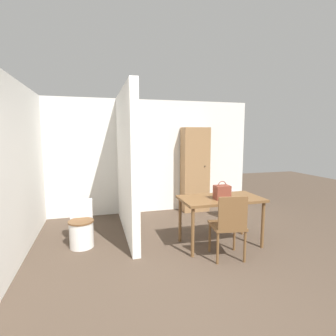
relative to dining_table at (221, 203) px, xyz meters
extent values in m
plane|color=#4C3D30|center=(-0.86, -1.29, -0.68)|extent=(16.00, 16.00, 0.00)
cube|color=white|center=(-0.86, 2.15, 0.57)|extent=(5.04, 0.12, 2.50)
cube|color=white|center=(-2.94, 0.40, 0.57)|extent=(0.12, 4.38, 2.50)
cube|color=white|center=(-1.35, 0.98, 0.57)|extent=(0.12, 2.23, 2.50)
cube|color=brown|center=(0.00, 0.00, 0.07)|extent=(1.27, 0.69, 0.04)
cylinder|color=brown|center=(-0.57, -0.29, -0.32)|extent=(0.05, 0.05, 0.73)
cylinder|color=brown|center=(0.57, -0.29, -0.32)|extent=(0.05, 0.05, 0.73)
cylinder|color=brown|center=(-0.57, 0.29, -0.32)|extent=(0.05, 0.05, 0.73)
cylinder|color=brown|center=(0.57, 0.29, -0.32)|extent=(0.05, 0.05, 0.73)
cube|color=brown|center=(-0.11, -0.41, -0.22)|extent=(0.50, 0.50, 0.04)
cube|color=brown|center=(-0.14, -0.62, 0.02)|extent=(0.40, 0.09, 0.45)
cylinder|color=brown|center=(-0.27, -0.20, -0.46)|extent=(0.04, 0.04, 0.44)
cylinder|color=brown|center=(0.11, -0.25, -0.46)|extent=(0.04, 0.04, 0.44)
cylinder|color=brown|center=(-0.32, -0.57, -0.46)|extent=(0.04, 0.04, 0.44)
cylinder|color=brown|center=(0.05, -0.63, -0.46)|extent=(0.04, 0.04, 0.44)
cylinder|color=white|center=(-2.12, 0.49, -0.48)|extent=(0.36, 0.36, 0.40)
cylinder|color=brown|center=(-2.12, 0.49, -0.27)|extent=(0.39, 0.39, 0.02)
cube|color=white|center=(-2.12, 0.75, -0.14)|extent=(0.35, 0.18, 0.29)
cube|color=brown|center=(-0.03, -0.09, 0.19)|extent=(0.23, 0.16, 0.21)
torus|color=brown|center=(-0.03, -0.09, 0.30)|extent=(0.14, 0.01, 0.14)
cube|color=#997047|center=(0.31, 1.89, 0.27)|extent=(0.60, 0.36, 1.90)
sphere|color=black|center=(0.47, 1.70, 0.37)|extent=(0.02, 0.02, 0.02)
cube|color=#BCBCC1|center=(0.82, 1.14, -0.39)|extent=(0.29, 0.20, 0.59)
camera|label=1|loc=(-1.88, -3.63, 1.06)|focal=28.00mm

